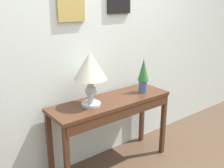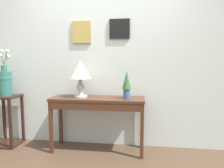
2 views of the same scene
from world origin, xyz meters
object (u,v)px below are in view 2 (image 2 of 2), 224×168
object	(u,v)px
pedestal_stand_left	(7,120)
flower_vase_tall	(5,80)
potted_plant_on_console	(127,83)
console_table	(97,105)
table_lamp	(80,72)

from	to	relation	value
pedestal_stand_left	flower_vase_tall	world-z (taller)	flower_vase_tall
potted_plant_on_console	pedestal_stand_left	bearing A→B (deg)	178.40
potted_plant_on_console	pedestal_stand_left	xyz separation A→B (m)	(-1.80, 0.05, -0.59)
potted_plant_on_console	flower_vase_tall	distance (m)	1.80
console_table	flower_vase_tall	world-z (taller)	flower_vase_tall
console_table	pedestal_stand_left	xyz separation A→B (m)	(-1.40, 0.04, -0.28)
console_table	potted_plant_on_console	distance (m)	0.51
table_lamp	pedestal_stand_left	world-z (taller)	table_lamp
table_lamp	flower_vase_tall	distance (m)	1.16
pedestal_stand_left	flower_vase_tall	bearing A→B (deg)	23.96
flower_vase_tall	table_lamp	bearing A→B (deg)	-0.79
console_table	potted_plant_on_console	xyz separation A→B (m)	(0.41, -0.01, 0.31)
table_lamp	console_table	bearing A→B (deg)	-5.76
console_table	pedestal_stand_left	size ratio (longest dim) A/B	1.71
console_table	table_lamp	size ratio (longest dim) A/B	2.53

